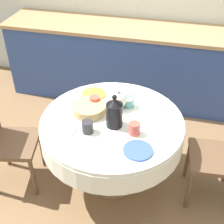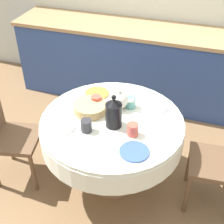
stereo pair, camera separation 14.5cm
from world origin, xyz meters
name	(u,v)px [view 2 (the right image)]	position (x,y,z in m)	size (l,w,h in m)	color
ground_plane	(112,181)	(0.00, 0.00, 0.00)	(12.00, 12.00, 0.00)	brown
kitchen_counter	(149,66)	(0.00, 1.46, 0.47)	(3.24, 0.64, 0.93)	#2D4784
dining_table	(112,132)	(0.00, 0.00, 0.60)	(1.17, 1.17, 0.73)	olive
chair_right	(7,132)	(-0.90, -0.19, 0.51)	(0.47, 0.47, 0.90)	brown
plate_near_left	(62,126)	(-0.34, -0.21, 0.73)	(0.21, 0.21, 0.01)	white
cup_near_left	(86,126)	(-0.14, -0.19, 0.77)	(0.09, 0.09, 0.10)	#28282D
plate_near_right	(134,152)	(0.26, -0.30, 0.73)	(0.21, 0.21, 0.01)	#3856AD
cup_near_right	(133,130)	(0.20, -0.12, 0.77)	(0.09, 0.09, 0.10)	#CC4C3D
plate_far_left	(97,93)	(-0.24, 0.32, 0.73)	(0.21, 0.21, 0.01)	orange
cup_far_left	(96,101)	(-0.19, 0.14, 0.77)	(0.09, 0.09, 0.10)	#CC4C3D
plate_far_right	(155,107)	(0.29, 0.27, 0.73)	(0.21, 0.21, 0.01)	white
cup_far_right	(131,102)	(0.09, 0.22, 0.77)	(0.09, 0.09, 0.10)	#5BA39E
coffee_carafe	(114,113)	(0.03, -0.06, 0.85)	(0.13, 0.13, 0.28)	black
teapot	(120,100)	(0.01, 0.17, 0.81)	(0.20, 0.14, 0.19)	silver
bread_basket	(90,108)	(-0.21, 0.06, 0.76)	(0.28, 0.28, 0.07)	tan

